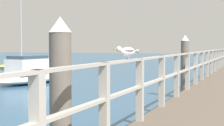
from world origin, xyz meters
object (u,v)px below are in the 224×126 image
at_px(seagull_foreground, 127,51).
at_px(boat_4, 32,74).
at_px(boat_5, 19,64).
at_px(dock_piling_far, 185,66).
at_px(dock_piling_near, 61,104).

xyz_separation_m(seagull_foreground, boat_4, (-8.34, 9.66, -1.32)).
bearing_deg(seagull_foreground, boat_5, -16.95).
relative_size(dock_piling_far, seagull_foreground, 5.26).
distance_m(seagull_foreground, boat_4, 12.83).
distance_m(dock_piling_far, boat_5, 19.85).
relative_size(boat_4, boat_5, 0.88).
relative_size(dock_piling_near, boat_5, 0.38).
height_order(seagull_foreground, boat_4, seagull_foreground).
height_order(dock_piling_near, boat_4, dock_piling_near).
relative_size(dock_piling_far, boat_5, 0.38).
distance_m(boat_4, boat_5, 12.37).
relative_size(dock_piling_near, boat_4, 0.43).
bearing_deg(seagull_foreground, boat_4, -16.16).
distance_m(dock_piling_near, seagull_foreground, 1.67).
xyz_separation_m(dock_piling_far, boat_4, (-7.97, 2.42, -0.67)).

